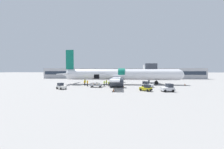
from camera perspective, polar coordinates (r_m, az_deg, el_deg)
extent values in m
plane|color=gray|center=(39.06, 3.82, -5.12)|extent=(500.00, 500.00, 0.00)
cube|color=#B2B2B7|center=(79.28, 4.17, 0.51)|extent=(89.28, 8.82, 5.81)
cube|color=#232D3D|center=(74.81, 4.15, 0.65)|extent=(87.49, 0.16, 1.86)
cylinder|color=#4C4C51|center=(52.49, 15.06, -1.38)|extent=(0.60, 0.60, 3.69)
cube|color=silver|center=(52.42, 15.10, 2.29)|extent=(3.02, 8.54, 3.02)
cube|color=#333842|center=(48.81, 15.89, 2.32)|extent=(3.93, 1.60, 3.63)
cylinder|color=silver|center=(45.50, 3.98, -0.04)|extent=(36.51, 3.54, 3.54)
sphere|color=silver|center=(48.88, 25.91, -0.09)|extent=(3.36, 3.36, 3.36)
cone|color=silver|center=(49.18, -17.81, 0.02)|extent=(4.07, 3.26, 3.26)
cylinder|color=#0F6B56|center=(45.46, 3.98, 0.36)|extent=(2.19, 3.55, 3.55)
cube|color=#0F6B56|center=(49.04, -17.14, 5.93)|extent=(2.66, 0.28, 6.56)
cube|color=silver|center=(45.03, -19.13, 0.30)|extent=(1.02, 8.47, 0.20)
cube|color=silver|center=(52.90, -15.46, 0.55)|extent=(1.02, 8.47, 0.20)
cube|color=silver|center=(37.51, 1.63, -1.92)|extent=(2.43, 15.12, 0.40)
cube|color=silver|center=(53.66, 2.50, -0.79)|extent=(2.43, 15.12, 0.40)
cylinder|color=#333842|center=(37.55, 1.94, -3.39)|extent=(3.74, 2.55, 2.55)
cylinder|color=#333842|center=(53.73, 2.71, -1.82)|extent=(3.74, 2.55, 2.55)
cube|color=black|center=(44.58, -6.42, -0.88)|extent=(1.70, 0.12, 1.40)
cylinder|color=#56565B|center=(46.88, 17.95, -2.21)|extent=(0.22, 0.22, 1.73)
sphere|color=black|center=(46.95, 17.94, -3.26)|extent=(1.25, 1.25, 1.25)
cylinder|color=#56565B|center=(43.32, -0.89, -2.45)|extent=(0.22, 0.22, 1.73)
sphere|color=black|center=(43.39, -0.89, -3.59)|extent=(1.25, 1.25, 1.25)
cylinder|color=#56565B|center=(48.23, -0.34, -2.01)|extent=(0.22, 0.22, 1.73)
sphere|color=black|center=(48.29, -0.34, -3.04)|extent=(1.25, 1.25, 1.25)
cube|color=silver|center=(32.61, 22.01, -5.56)|extent=(2.86, 2.09, 0.72)
cube|color=#232833|center=(32.74, 22.73, -4.21)|extent=(1.40, 1.59, 0.79)
cube|color=black|center=(33.28, 24.08, -5.69)|extent=(0.38, 1.49, 0.36)
sphere|color=black|center=(32.40, 24.05, -6.21)|extent=(0.56, 0.56, 0.56)
sphere|color=black|center=(33.76, 22.72, -5.87)|extent=(0.56, 0.56, 0.56)
sphere|color=black|center=(31.56, 21.24, -6.38)|extent=(0.56, 0.56, 0.56)
sphere|color=black|center=(32.96, 19.99, -6.02)|extent=(0.56, 0.56, 0.56)
cube|color=silver|center=(36.35, -20.25, -4.89)|extent=(2.99, 2.66, 0.61)
cube|color=#232833|center=(36.69, -20.63, -3.81)|extent=(1.65, 1.62, 0.69)
cube|color=black|center=(37.60, -21.32, -4.86)|extent=(0.78, 1.02, 0.30)
sphere|color=black|center=(37.49, -20.13, -5.08)|extent=(0.56, 0.56, 0.56)
sphere|color=black|center=(36.89, -21.81, -5.21)|extent=(0.56, 0.56, 0.56)
sphere|color=black|center=(35.89, -18.64, -5.37)|extent=(0.56, 0.56, 0.56)
sphere|color=black|center=(35.27, -20.37, -5.52)|extent=(0.56, 0.56, 0.56)
cube|color=white|center=(39.46, 14.54, -4.29)|extent=(3.38, 3.10, 0.63)
cube|color=#232833|center=(39.65, 13.85, -3.28)|extent=(1.89, 1.87, 0.71)
cube|color=black|center=(40.24, 12.50, -4.34)|extent=(0.92, 1.14, 0.32)
sphere|color=black|center=(40.61, 13.68, -4.50)|extent=(0.56, 0.56, 0.56)
sphere|color=black|center=(39.37, 12.68, -4.69)|extent=(0.56, 0.56, 0.56)
sphere|color=black|center=(39.64, 16.38, -4.68)|extent=(0.56, 0.56, 0.56)
sphere|color=black|center=(38.37, 15.44, -4.88)|extent=(0.56, 0.56, 0.56)
cube|color=yellow|center=(32.08, 13.77, -5.73)|extent=(2.84, 2.71, 0.58)
cube|color=#232833|center=(31.76, 14.49, -4.68)|extent=(1.61, 1.60, 0.67)
cube|color=black|center=(31.39, 15.91, -6.13)|extent=(0.85, 0.94, 0.29)
sphere|color=black|center=(31.13, 14.59, -6.43)|extent=(0.56, 0.56, 0.56)
sphere|color=black|center=(32.16, 15.71, -6.17)|extent=(0.56, 0.56, 0.56)
sphere|color=black|center=(32.10, 11.82, -6.16)|extent=(0.56, 0.56, 0.56)
sphere|color=black|center=(33.10, 12.99, -5.93)|extent=(0.56, 0.56, 0.56)
cube|color=silver|center=(42.29, -7.14, -3.97)|extent=(3.22, 2.49, 0.05)
cube|color=silver|center=(41.41, -5.57, -3.80)|extent=(0.64, 1.23, 0.37)
cube|color=silver|center=(41.77, -7.68, -3.76)|extent=(2.60, 1.32, 0.37)
cube|color=silver|center=(42.78, -6.61, -3.63)|extent=(2.60, 1.32, 0.37)
cube|color=#333338|center=(41.17, -5.02, -4.39)|extent=(0.84, 0.47, 0.06)
sphere|color=black|center=(41.17, -6.58, -4.49)|extent=(0.40, 0.40, 0.40)
sphere|color=black|center=(42.24, -5.48, -4.32)|extent=(0.40, 0.40, 0.40)
sphere|color=black|center=(42.44, -8.79, -4.31)|extent=(0.40, 0.40, 0.40)
sphere|color=black|center=(43.47, -7.67, -4.16)|extent=(0.40, 0.40, 0.40)
cube|color=#2D2D33|center=(41.84, -5.87, -3.77)|extent=(0.45, 0.38, 0.33)
cube|color=#4C1E1E|center=(42.70, -7.96, -3.69)|extent=(0.42, 0.36, 0.29)
cube|color=black|center=(42.03, -6.35, -3.67)|extent=(0.56, 0.51, 0.44)
cube|color=#999BA0|center=(38.05, -6.65, -4.63)|extent=(3.33, 1.66, 0.05)
cube|color=#999BA0|center=(37.67, -4.29, -4.38)|extent=(0.13, 1.50, 0.36)
cube|color=#999BA0|center=(37.33, -6.92, -4.44)|extent=(3.19, 0.22, 0.36)
cube|color=#999BA0|center=(38.72, -6.40, -4.21)|extent=(3.19, 0.22, 0.36)
cube|color=#333338|center=(37.62, -3.57, -4.98)|extent=(0.90, 0.12, 0.06)
sphere|color=black|center=(37.09, -5.22, -5.18)|extent=(0.40, 0.40, 0.40)
sphere|color=black|center=(38.54, -4.73, -4.91)|extent=(0.40, 0.40, 0.40)
sphere|color=black|center=(37.65, -8.62, -5.09)|extent=(0.40, 0.40, 0.40)
sphere|color=black|center=(39.08, -8.01, -4.83)|extent=(0.40, 0.40, 0.40)
cube|color=olive|center=(38.02, -6.20, -4.29)|extent=(0.43, 0.27, 0.41)
cube|color=olive|center=(38.15, -7.66, -4.18)|extent=(0.41, 0.29, 0.53)
cube|color=black|center=(37.89, -7.09, -4.27)|extent=(0.54, 0.40, 0.46)
cylinder|color=#2D2D33|center=(43.08, -2.36, -3.92)|extent=(0.41, 0.41, 0.81)
cylinder|color=#CCE523|center=(43.01, -2.36, -2.97)|extent=(0.53, 0.53, 0.63)
sphere|color=#9E7556|center=(42.98, -2.36, -2.40)|extent=(0.22, 0.22, 0.22)
cylinder|color=#CCE523|center=(43.17, -2.15, -3.04)|extent=(0.17, 0.17, 0.58)
cylinder|color=#CCE523|center=(42.86, -2.58, -3.08)|extent=(0.17, 0.17, 0.58)
cylinder|color=black|center=(44.08, -11.21, -3.77)|extent=(0.34, 0.34, 0.90)
cylinder|color=#B7E019|center=(44.01, -11.22, -2.72)|extent=(0.44, 0.44, 0.71)
sphere|color=brown|center=(43.97, -11.22, -2.10)|extent=(0.25, 0.25, 0.25)
cylinder|color=#B7E019|center=(43.96, -10.90, -2.83)|extent=(0.14, 0.14, 0.65)
cylinder|color=#B7E019|center=(44.07, -11.54, -2.82)|extent=(0.14, 0.14, 0.65)
cylinder|color=#2D2D33|center=(40.39, -3.27, -4.30)|extent=(0.35, 0.35, 0.81)
cylinder|color=#B7E019|center=(40.32, -3.27, -3.28)|extent=(0.45, 0.45, 0.64)
sphere|color=beige|center=(40.28, -3.27, -2.66)|extent=(0.23, 0.23, 0.23)
cylinder|color=#B7E019|center=(40.54, -3.17, -3.35)|extent=(0.14, 0.14, 0.59)
cylinder|color=#B7E019|center=(40.11, -3.38, -3.40)|extent=(0.14, 0.14, 0.59)
cylinder|color=#2D2D33|center=(40.15, -1.31, -4.36)|extent=(0.40, 0.40, 0.78)
cylinder|color=#CCE523|center=(40.08, -1.31, -3.36)|extent=(0.52, 0.52, 0.62)
sphere|color=beige|center=(40.05, -1.31, -2.77)|extent=(0.22, 0.22, 0.22)
cylinder|color=#CCE523|center=(40.25, -1.52, -3.44)|extent=(0.17, 0.17, 0.57)
cylinder|color=#CCE523|center=(39.93, -1.10, -3.48)|extent=(0.17, 0.17, 0.57)
cylinder|color=#2D2D33|center=(43.05, -11.40, -3.98)|extent=(0.38, 0.38, 0.77)
cylinder|color=orange|center=(42.99, -11.41, -3.07)|extent=(0.49, 0.49, 0.61)
sphere|color=beige|center=(42.96, -11.41, -2.52)|extent=(0.21, 0.21, 0.21)
cylinder|color=orange|center=(43.21, -11.47, -3.13)|extent=(0.16, 0.16, 0.56)
cylinder|color=orange|center=(42.78, -11.35, -3.18)|extent=(0.16, 0.16, 0.56)
cylinder|color=#2D2D33|center=(41.18, -10.18, -4.16)|extent=(0.45, 0.45, 0.88)
cylinder|color=orange|center=(41.11, -10.19, -3.07)|extent=(0.58, 0.58, 0.69)
sphere|color=beige|center=(41.07, -10.19, -2.42)|extent=(0.24, 0.24, 0.24)
cylinder|color=orange|center=(41.31, -10.39, -3.15)|extent=(0.18, 0.18, 0.64)
cylinder|color=orange|center=(40.92, -9.98, -3.20)|extent=(0.18, 0.18, 0.64)
cube|color=black|center=(48.36, 28.04, -3.97)|extent=(0.49, 0.49, 0.03)
cone|color=orange|center=(48.33, 28.04, -3.58)|extent=(0.36, 0.36, 0.69)
cylinder|color=white|center=(48.33, 28.04, -3.54)|extent=(0.21, 0.21, 0.08)
cube|color=black|center=(30.55, 0.66, -7.03)|extent=(0.47, 0.47, 0.03)
cone|color=orange|center=(30.50, 0.66, -6.44)|extent=(0.35, 0.35, 0.66)
cylinder|color=white|center=(30.49, 0.66, -6.38)|extent=(0.20, 0.20, 0.08)
cube|color=black|center=(37.93, 4.71, -5.30)|extent=(0.52, 0.52, 0.03)
cone|color=orange|center=(37.89, 4.71, -4.78)|extent=(0.39, 0.39, 0.72)
cylinder|color=white|center=(37.89, 4.71, -4.73)|extent=(0.22, 0.22, 0.09)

